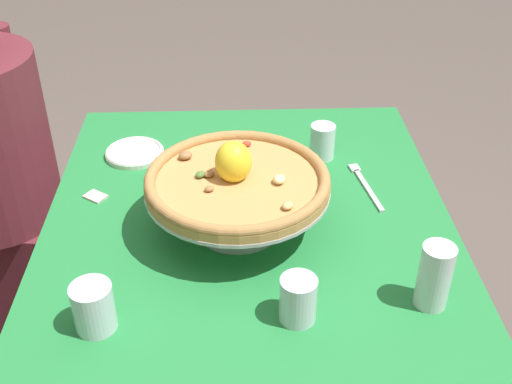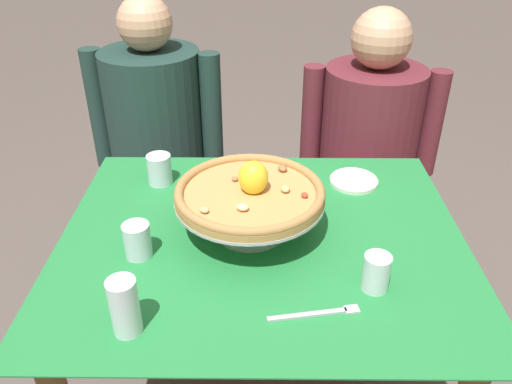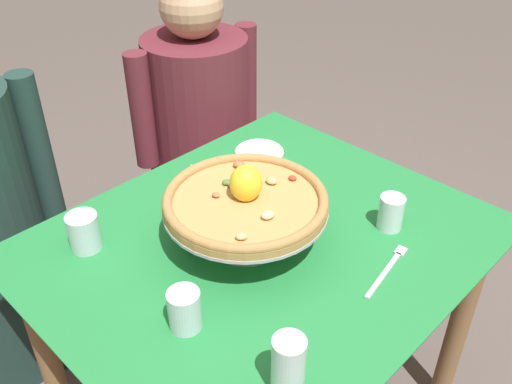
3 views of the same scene
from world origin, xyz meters
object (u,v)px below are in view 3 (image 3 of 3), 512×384
pizza_stand (246,217)px  water_glass_back_left (84,233)px  dinner_fork (388,268)px  water_glass_front_left (288,370)px  water_glass_side_left (185,312)px  side_plate (259,152)px  pizza (246,199)px  water_glass_front_right (391,215)px  diner_right (200,133)px  sugar_packet (197,169)px

pizza_stand → water_glass_back_left: (-0.28, 0.26, -0.03)m
dinner_fork → water_glass_front_left: bearing=-173.2°
water_glass_side_left → dinner_fork: water_glass_side_left is taller
water_glass_side_left → dinner_fork: 0.48m
pizza_stand → side_plate: pizza_stand is taller
pizza → water_glass_back_left: (-0.28, 0.26, -0.08)m
water_glass_side_left → side_plate: size_ratio=0.61×
water_glass_side_left → pizza: bearing=20.5°
water_glass_front_right → diner_right: size_ratio=0.08×
water_glass_front_left → side_plate: (0.57, 0.62, -0.05)m
pizza → diner_right: (0.45, 0.70, -0.27)m
water_glass_front_left → dinner_fork: water_glass_front_left is taller
water_glass_front_left → diner_right: size_ratio=0.11×
pizza → water_glass_front_left: 0.44m
dinner_fork → water_glass_front_right: bearing=32.9°
water_glass_back_left → pizza_stand: bearing=-42.5°
sugar_packet → water_glass_front_right: bearing=-73.6°
water_glass_side_left → water_glass_back_left: bearing=91.1°
pizza → side_plate: bearing=39.5°
water_glass_back_left → water_glass_side_left: (0.01, -0.36, -0.00)m
pizza → dinner_fork: size_ratio=1.89×
water_glass_back_left → dinner_fork: size_ratio=0.46×
pizza_stand → dinner_fork: pizza_stand is taller
water_glass_front_left → sugar_packet: size_ratio=2.65×
water_glass_back_left → diner_right: diner_right is taller
pizza_stand → pizza: pizza is taller
water_glass_back_left → dinner_fork: water_glass_back_left is taller
water_glass_front_left → dinner_fork: size_ratio=0.65×
water_glass_back_left → water_glass_side_left: water_glass_back_left is taller
pizza_stand → water_glass_front_right: pizza_stand is taller
pizza → water_glass_front_right: pizza is taller
pizza_stand → diner_right: size_ratio=0.34×
water_glass_front_left → water_glass_front_right: 0.56m
dinner_fork → sugar_packet: bearing=92.4°
water_glass_front_left → water_glass_side_left: (-0.03, 0.25, -0.02)m
pizza → side_plate: (0.32, 0.26, -0.12)m
side_plate → dinner_fork: side_plate is taller
dinner_fork → diner_right: size_ratio=0.18×
water_glass_back_left → side_plate: size_ratio=0.62×
water_glass_front_left → water_glass_side_left: 0.25m
dinner_fork → sugar_packet: (-0.03, 0.64, -0.00)m
diner_right → water_glass_front_right: bearing=-99.8°
side_plate → dinner_fork: size_ratio=0.73×
water_glass_front_right → side_plate: (0.03, 0.48, -0.03)m
pizza → water_glass_front_left: bearing=-125.0°
pizza_stand → water_glass_front_left: bearing=-125.0°
pizza → water_glass_side_left: bearing=-159.5°
water_glass_front_right → dinner_fork: (-0.14, -0.09, -0.04)m
pizza → water_glass_side_left: pizza is taller
pizza_stand → side_plate: (0.32, 0.26, -0.07)m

